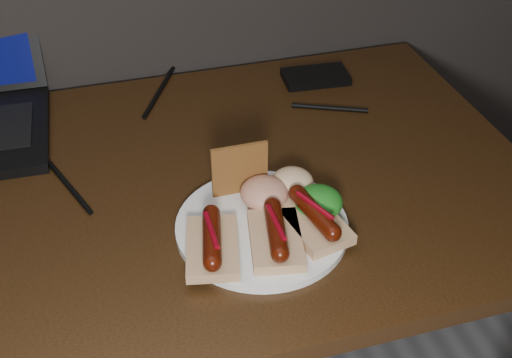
{
  "coord_description": "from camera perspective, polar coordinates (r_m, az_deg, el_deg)",
  "views": [
    {
      "loc": [
        0.03,
        0.59,
        1.38
      ],
      "look_at": [
        0.23,
        1.27,
        0.82
      ],
      "focal_mm": 45.0,
      "sensor_mm": 36.0,
      "label": 1
    }
  ],
  "objects": [
    {
      "name": "hard_drive",
      "position": [
        1.28,
        5.31,
        9.04
      ],
      "size": [
        0.13,
        0.08,
        0.02
      ],
      "primitive_type": "cube",
      "rotation": [
        0.0,
        0.0,
        -0.07
      ],
      "color": "black",
      "rests_on": "desk"
    },
    {
      "name": "salsa_mound",
      "position": [
        0.94,
        0.75,
        -1.23
      ],
      "size": [
        0.07,
        0.07,
        0.04
      ],
      "primitive_type": "ellipsoid",
      "color": "maroon",
      "rests_on": "plate"
    },
    {
      "name": "bread_sausage_center",
      "position": [
        0.88,
        1.77,
        -5.03
      ],
      "size": [
        0.09,
        0.13,
        0.04
      ],
      "color": "#D8AD7F",
      "rests_on": "plate"
    },
    {
      "name": "bread_sausage_right",
      "position": [
        0.91,
        5.15,
        -3.51
      ],
      "size": [
        0.09,
        0.13,
        0.04
      ],
      "color": "#D8AD7F",
      "rests_on": "plate"
    },
    {
      "name": "plate",
      "position": [
        0.92,
        0.52,
        -4.23
      ],
      "size": [
        0.3,
        0.3,
        0.01
      ],
      "primitive_type": "cylinder",
      "rotation": [
        0.0,
        0.0,
        -0.25
      ],
      "color": "silver",
      "rests_on": "desk"
    },
    {
      "name": "salad_greens",
      "position": [
        0.93,
        5.6,
        -2.05
      ],
      "size": [
        0.07,
        0.07,
        0.04
      ],
      "primitive_type": "ellipsoid",
      "color": "#196213",
      "rests_on": "plate"
    },
    {
      "name": "coleslaw_mound",
      "position": [
        0.97,
        3.25,
        -0.26
      ],
      "size": [
        0.06,
        0.06,
        0.04
      ],
      "primitive_type": "ellipsoid",
      "color": "beige",
      "rests_on": "plate"
    },
    {
      "name": "desk",
      "position": [
        1.07,
        -13.5,
        -5.4
      ],
      "size": [
        1.4,
        0.7,
        0.75
      ],
      "color": "#351F0D",
      "rests_on": "ground"
    },
    {
      "name": "crispbread",
      "position": [
        0.95,
        -1.46,
        0.87
      ],
      "size": [
        0.09,
        0.01,
        0.08
      ],
      "primitive_type": "cube",
      "color": "brown",
      "rests_on": "plate"
    },
    {
      "name": "bread_sausage_left",
      "position": [
        0.87,
        -3.92,
        -5.71
      ],
      "size": [
        0.09,
        0.13,
        0.04
      ],
      "color": "#D8AD7F",
      "rests_on": "plate"
    },
    {
      "name": "desk_cables",
      "position": [
        1.13,
        -14.9,
        3.26
      ],
      "size": [
        0.98,
        0.44,
        0.01
      ],
      "color": "black",
      "rests_on": "desk"
    }
  ]
}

